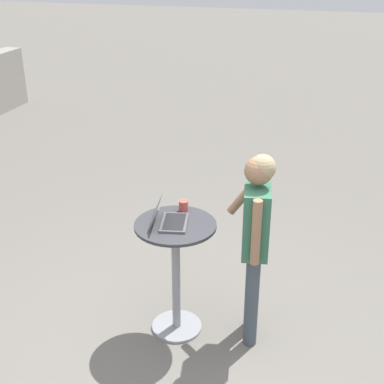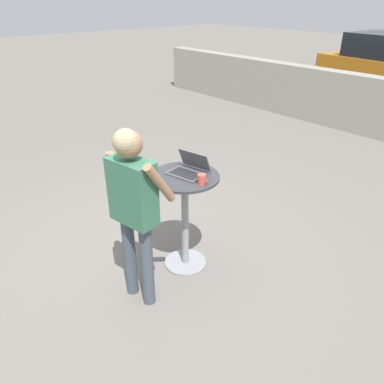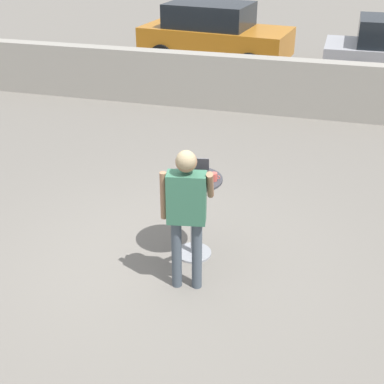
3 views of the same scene
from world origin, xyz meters
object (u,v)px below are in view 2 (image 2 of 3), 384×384
Objects in this scene: laptop at (189,169)px; standing_person at (133,200)px; coffee_mug at (202,179)px; cafe_table at (185,209)px.

laptop is 0.68m from standing_person.
coffee_mug is 0.07× the size of standing_person.
coffee_mug is at bearing -12.85° from laptop.
cafe_table is at bearing 98.37° from standing_person.
standing_person is at bearing -81.51° from laptop.
cafe_table is at bearing -179.41° from coffee_mug.
coffee_mug is at bearing 0.59° from cafe_table.
standing_person is at bearing -102.70° from coffee_mug.
laptop is (-0.01, 0.06, 0.40)m from cafe_table.
cafe_table is 9.31× the size of coffee_mug.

